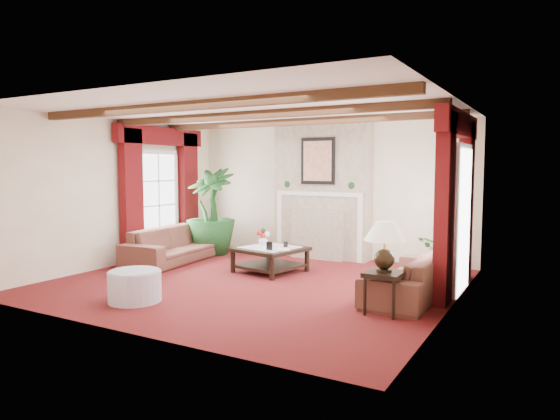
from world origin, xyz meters
The scene contains 23 objects.
floor centered at (0.00, 0.00, 0.00)m, with size 6.00×6.00×0.00m, color #4B0D12.
ceiling centered at (0.00, 0.00, 2.70)m, with size 6.00×6.00×0.00m, color white.
back_wall centered at (0.00, 2.75, 1.35)m, with size 6.00×0.02×2.70m, color beige.
left_wall centered at (-3.00, 0.00, 1.35)m, with size 0.02×5.50×2.70m, color beige.
right_wall centered at (3.00, 0.00, 1.35)m, with size 0.02×5.50×2.70m, color beige.
ceiling_beams centered at (0.00, 0.00, 2.64)m, with size 6.00×3.00×0.12m, color #3A2312, non-canonical shape.
fireplace centered at (0.00, 2.55, 2.70)m, with size 2.00×0.52×2.70m, color tan, non-canonical shape.
french_door_left centered at (-2.97, 1.00, 2.13)m, with size 0.10×1.10×2.16m, color white, non-canonical shape.
french_door_right centered at (2.97, 1.00, 2.13)m, with size 0.10×1.10×2.16m, color white, non-canonical shape.
curtains_left centered at (-2.86, 1.00, 2.55)m, with size 0.20×2.40×2.55m, color #45090C, non-canonical shape.
curtains_right centered at (2.86, 1.00, 2.55)m, with size 0.20×2.40×2.55m, color #45090C, non-canonical shape.
sofa_left centered at (-2.27, 0.70, 0.45)m, with size 0.88×2.33×0.89m, color black.
sofa_right centered at (2.39, 0.31, 0.41)m, with size 0.65×2.10×0.82m, color black.
potted_palm centered at (-2.19, 1.73, 0.51)m, with size 1.04×1.83×1.01m, color black.
small_plant centered at (2.54, 1.84, 0.33)m, with size 0.94×1.00×0.66m, color black.
coffee_table centered at (-0.20, 0.81, 0.22)m, with size 1.05×1.05×0.43m, color black, non-canonical shape.
side_table centered at (2.31, -0.64, 0.27)m, with size 0.45×0.45×0.53m, color black, non-canonical shape.
ottoman centered at (-0.83, -1.76, 0.21)m, with size 0.71×0.71×0.42m, color #988FA3.
table_lamp centered at (2.31, -0.64, 0.86)m, with size 0.51×0.51×0.65m, color black, non-canonical shape.
flower_vase centered at (-0.47, 1.02, 0.51)m, with size 0.20×0.20×0.17m, color silver.
book centered at (0.06, 0.59, 0.57)m, with size 0.18×0.15×0.29m, color black.
photo_frame_a centered at (-0.04, 0.52, 0.51)m, with size 0.11×0.02×0.15m, color black, non-canonical shape.
photo_frame_b centered at (0.08, 0.86, 0.49)m, with size 0.09×0.02×0.12m, color black, non-canonical shape.
Camera 1 is at (4.19, -6.61, 1.84)m, focal length 32.00 mm.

